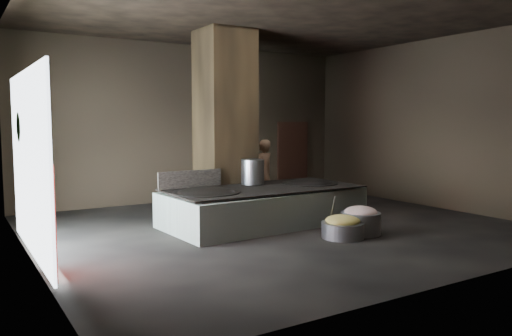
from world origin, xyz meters
TOP-DOWN VIEW (x-y plane):
  - floor at (0.00, 0.00)m, footprint 10.00×9.00m
  - ceiling at (0.00, 0.00)m, footprint 10.00×9.00m
  - back_wall at (0.00, 4.55)m, footprint 10.00×0.10m
  - front_wall at (0.00, -4.55)m, footprint 10.00×0.10m
  - left_wall at (-5.05, 0.00)m, footprint 0.10×9.00m
  - right_wall at (5.05, 0.00)m, footprint 0.10×9.00m
  - pillar at (-0.30, 1.90)m, footprint 1.20×1.20m
  - hearth_platform at (-0.11, 0.44)m, footprint 4.53×2.36m
  - platform_cap at (-0.11, 0.44)m, footprint 4.32×2.08m
  - wok_left at (-1.56, 0.39)m, footprint 1.39×1.39m
  - wok_left_rim at (-1.56, 0.39)m, footprint 1.42×1.42m
  - wok_right at (1.24, 0.49)m, footprint 1.30×1.30m
  - wok_right_rim at (1.24, 0.49)m, footprint 1.33×1.33m
  - stock_pot at (-0.06, 0.99)m, footprint 0.54×0.54m
  - splash_guard at (-1.56, 1.19)m, footprint 1.54×0.14m
  - cook at (1.10, 2.34)m, footprint 0.76×0.60m
  - veg_basin at (0.49, -1.54)m, footprint 0.88×0.88m
  - veg_fill at (0.49, -1.54)m, footprint 0.69×0.69m
  - ladle at (0.34, -1.39)m, footprint 0.15×0.32m
  - meat_basin at (1.03, -1.48)m, footprint 1.03×1.03m
  - meat_fill at (1.03, -1.48)m, footprint 0.68×0.68m
  - doorway_near at (1.20, 4.45)m, footprint 1.18×0.08m
  - doorway_near_glow at (1.42, 4.55)m, footprint 0.82×0.04m
  - doorway_far at (3.60, 4.45)m, footprint 1.18×0.08m
  - doorway_far_glow at (3.88, 4.61)m, footprint 0.90×0.04m
  - left_opening at (-4.95, 0.20)m, footprint 0.04×4.20m
  - pavilion_sliver at (-4.88, -1.10)m, footprint 0.05×0.90m
  - tree_silhouette at (-4.85, 1.30)m, footprint 0.28×1.10m

SIDE VIEW (x-z plane):
  - floor at x=0.00m, z-range -0.10..0.00m
  - veg_basin at x=0.49m, z-range 0.00..0.31m
  - meat_basin at x=1.03m, z-range 0.00..0.45m
  - veg_fill at x=0.49m, z-range 0.24..0.46m
  - hearth_platform at x=-0.11m, z-range 0.00..0.77m
  - meat_fill at x=1.03m, z-range 0.32..0.58m
  - ladle at x=0.34m, z-range 0.25..0.85m
  - wok_left at x=-1.56m, z-range 0.56..0.94m
  - wok_right at x=1.24m, z-range 0.57..0.93m
  - platform_cap at x=-0.11m, z-range 0.80..0.83m
  - wok_left_rim at x=-1.56m, z-range 0.80..0.84m
  - wok_right_rim at x=1.24m, z-range 0.80..0.84m
  - pavilion_sliver at x=-4.88m, z-range 0.00..1.70m
  - cook at x=1.10m, z-range 0.00..1.82m
  - splash_guard at x=-1.56m, z-range 0.84..1.22m
  - doorway_far_glow at x=3.88m, z-range -0.01..2.11m
  - doorway_near_glow at x=1.42m, z-range 0.09..2.01m
  - doorway_near at x=1.20m, z-range -0.09..2.29m
  - doorway_far at x=3.60m, z-range -0.09..2.29m
  - stock_pot at x=-0.06m, z-range 0.84..1.42m
  - left_opening at x=-4.95m, z-range 0.05..3.15m
  - tree_silhouette at x=-4.85m, z-range 1.65..2.75m
  - back_wall at x=0.00m, z-range 0.00..4.50m
  - front_wall at x=0.00m, z-range 0.00..4.50m
  - left_wall at x=-5.05m, z-range 0.00..4.50m
  - right_wall at x=5.05m, z-range 0.00..4.50m
  - pillar at x=-0.30m, z-range 0.00..4.50m
  - ceiling at x=0.00m, z-range 4.50..4.60m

